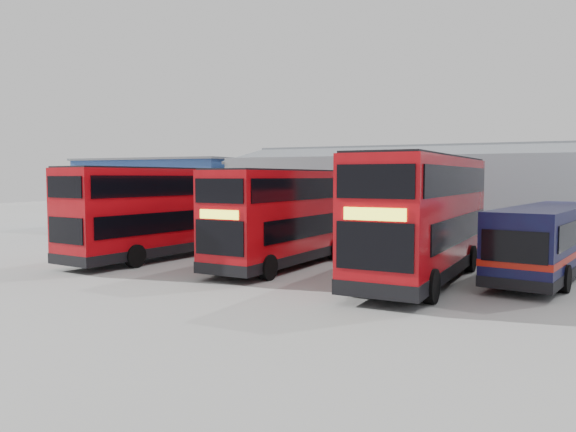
{
  "coord_description": "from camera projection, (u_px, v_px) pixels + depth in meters",
  "views": [
    {
      "loc": [
        11.35,
        -16.66,
        3.81
      ],
      "look_at": [
        1.23,
        5.58,
        2.1
      ],
      "focal_mm": 35.0,
      "sensor_mm": 36.0,
      "label": 1
    }
  ],
  "objects": [
    {
      "name": "double_decker_left",
      "position": [
        159.0,
        213.0,
        26.12
      ],
      "size": [
        3.81,
        10.24,
        4.24
      ],
      "rotation": [
        0.0,
        0.0,
        3.0
      ],
      "color": "#AA0910",
      "rests_on": "ground"
    },
    {
      "name": "panel_van",
      "position": [
        91.0,
        214.0,
        40.06
      ],
      "size": [
        2.31,
        4.87,
        2.07
      ],
      "rotation": [
        0.0,
        0.0,
        -0.07
      ],
      "color": "white",
      "rests_on": "ground"
    },
    {
      "name": "office_block",
      "position": [
        172.0,
        193.0,
        42.02
      ],
      "size": [
        12.3,
        8.32,
        5.12
      ],
      "color": "navy",
      "rests_on": "ground"
    },
    {
      "name": "ground_plane",
      "position": [
        192.0,
        283.0,
        20.08
      ],
      "size": [
        120.0,
        120.0,
        0.0
      ],
      "primitive_type": "plane",
      "color": "gray",
      "rests_on": "ground"
    },
    {
      "name": "double_decker_centre",
      "position": [
        287.0,
        218.0,
        23.99
      ],
      "size": [
        3.18,
        9.89,
        4.12
      ],
      "rotation": [
        0.0,
        0.0,
        -0.09
      ],
      "color": "#AA0910",
      "rests_on": "ground"
    },
    {
      "name": "single_decker_blue",
      "position": [
        548.0,
        242.0,
        21.24
      ],
      "size": [
        4.24,
        10.19,
        2.7
      ],
      "rotation": [
        0.0,
        0.0,
        2.94
      ],
      "color": "#0C1137",
      "rests_on": "ground"
    },
    {
      "name": "double_decker_right",
      "position": [
        423.0,
        219.0,
        20.56
      ],
      "size": [
        3.29,
        10.95,
        4.57
      ],
      "rotation": [
        0.0,
        0.0,
        -0.06
      ],
      "color": "#AA0910",
      "rests_on": "ground"
    },
    {
      "name": "maintenance_shed",
      "position": [
        484.0,
        196.0,
        34.76
      ],
      "size": [
        30.5,
        12.0,
        5.89
      ],
      "color": "gray",
      "rests_on": "ground"
    }
  ]
}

